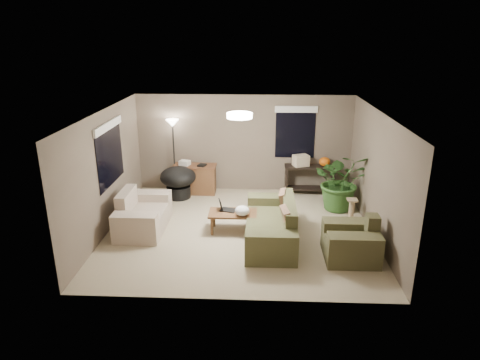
{
  "coord_description": "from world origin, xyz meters",
  "views": [
    {
      "loc": [
        0.38,
        -8.2,
        3.96
      ],
      "look_at": [
        0.0,
        0.2,
        1.05
      ],
      "focal_mm": 32.0,
      "sensor_mm": 36.0,
      "label": 1
    }
  ],
  "objects_px": {
    "armchair": "(351,243)",
    "houseplant": "(341,187)",
    "console_table": "(310,177)",
    "main_sofa": "(272,226)",
    "desk": "(195,179)",
    "papasan_chair": "(178,180)",
    "cat_scratching_post": "(351,211)",
    "floor_lamp": "(173,132)",
    "loveseat": "(142,216)",
    "coffee_table": "(233,215)"
  },
  "relations": [
    {
      "from": "floor_lamp",
      "to": "cat_scratching_post",
      "type": "relative_size",
      "value": 3.82
    },
    {
      "from": "main_sofa",
      "to": "papasan_chair",
      "type": "height_order",
      "value": "main_sofa"
    },
    {
      "from": "papasan_chair",
      "to": "houseplant",
      "type": "xyz_separation_m",
      "value": [
        3.93,
        -0.57,
        0.08
      ]
    },
    {
      "from": "main_sofa",
      "to": "console_table",
      "type": "height_order",
      "value": "main_sofa"
    },
    {
      "from": "floor_lamp",
      "to": "main_sofa",
      "type": "bearing_deg",
      "value": -47.26
    },
    {
      "from": "papasan_chair",
      "to": "houseplant",
      "type": "bearing_deg",
      "value": -8.24
    },
    {
      "from": "loveseat",
      "to": "coffee_table",
      "type": "relative_size",
      "value": 1.6
    },
    {
      "from": "loveseat",
      "to": "cat_scratching_post",
      "type": "height_order",
      "value": "loveseat"
    },
    {
      "from": "loveseat",
      "to": "coffee_table",
      "type": "distance_m",
      "value": 1.93
    },
    {
      "from": "armchair",
      "to": "houseplant",
      "type": "relative_size",
      "value": 0.71
    },
    {
      "from": "loveseat",
      "to": "papasan_chair",
      "type": "relative_size",
      "value": 1.34
    },
    {
      "from": "coffee_table",
      "to": "papasan_chair",
      "type": "xyz_separation_m",
      "value": [
        -1.49,
        1.87,
        0.11
      ]
    },
    {
      "from": "houseplant",
      "to": "cat_scratching_post",
      "type": "xyz_separation_m",
      "value": [
        0.14,
        -0.64,
        -0.33
      ]
    },
    {
      "from": "papasan_chair",
      "to": "floor_lamp",
      "type": "xyz_separation_m",
      "value": [
        -0.16,
        0.42,
        1.13
      ]
    },
    {
      "from": "armchair",
      "to": "floor_lamp",
      "type": "distance_m",
      "value": 5.27
    },
    {
      "from": "armchair",
      "to": "papasan_chair",
      "type": "relative_size",
      "value": 0.84
    },
    {
      "from": "console_table",
      "to": "houseplant",
      "type": "height_order",
      "value": "houseplant"
    },
    {
      "from": "desk",
      "to": "cat_scratching_post",
      "type": "relative_size",
      "value": 2.2
    },
    {
      "from": "papasan_chair",
      "to": "houseplant",
      "type": "relative_size",
      "value": 0.84
    },
    {
      "from": "desk",
      "to": "papasan_chair",
      "type": "bearing_deg",
      "value": -137.12
    },
    {
      "from": "floor_lamp",
      "to": "console_table",
      "type": "bearing_deg",
      "value": 0.06
    },
    {
      "from": "desk",
      "to": "papasan_chair",
      "type": "xyz_separation_m",
      "value": [
        -0.37,
        -0.35,
        0.09
      ]
    },
    {
      "from": "loveseat",
      "to": "cat_scratching_post",
      "type": "distance_m",
      "value": 4.56
    },
    {
      "from": "desk",
      "to": "console_table",
      "type": "relative_size",
      "value": 0.85
    },
    {
      "from": "loveseat",
      "to": "console_table",
      "type": "distance_m",
      "value": 4.4
    },
    {
      "from": "main_sofa",
      "to": "houseplant",
      "type": "height_order",
      "value": "houseplant"
    },
    {
      "from": "main_sofa",
      "to": "papasan_chair",
      "type": "xyz_separation_m",
      "value": [
        -2.3,
        2.24,
        0.17
      ]
    },
    {
      "from": "desk",
      "to": "console_table",
      "type": "distance_m",
      "value": 2.96
    },
    {
      "from": "coffee_table",
      "to": "floor_lamp",
      "type": "relative_size",
      "value": 0.52
    },
    {
      "from": "console_table",
      "to": "papasan_chair",
      "type": "distance_m",
      "value": 3.36
    },
    {
      "from": "loveseat",
      "to": "main_sofa",
      "type": "bearing_deg",
      "value": -8.31
    },
    {
      "from": "papasan_chair",
      "to": "cat_scratching_post",
      "type": "distance_m",
      "value": 4.26
    },
    {
      "from": "console_table",
      "to": "floor_lamp",
      "type": "xyz_separation_m",
      "value": [
        -3.49,
        -0.0,
        1.16
      ]
    },
    {
      "from": "papasan_chair",
      "to": "houseplant",
      "type": "distance_m",
      "value": 3.97
    },
    {
      "from": "houseplant",
      "to": "papasan_chair",
      "type": "bearing_deg",
      "value": 171.76
    },
    {
      "from": "houseplant",
      "to": "cat_scratching_post",
      "type": "distance_m",
      "value": 0.74
    },
    {
      "from": "desk",
      "to": "floor_lamp",
      "type": "bearing_deg",
      "value": 171.91
    },
    {
      "from": "loveseat",
      "to": "armchair",
      "type": "bearing_deg",
      "value": -13.99
    },
    {
      "from": "loveseat",
      "to": "floor_lamp",
      "type": "height_order",
      "value": "floor_lamp"
    },
    {
      "from": "coffee_table",
      "to": "console_table",
      "type": "distance_m",
      "value": 2.94
    },
    {
      "from": "main_sofa",
      "to": "cat_scratching_post",
      "type": "bearing_deg",
      "value": 30.22
    },
    {
      "from": "main_sofa",
      "to": "loveseat",
      "type": "relative_size",
      "value": 1.37
    },
    {
      "from": "desk",
      "to": "floor_lamp",
      "type": "distance_m",
      "value": 1.33
    },
    {
      "from": "loveseat",
      "to": "floor_lamp",
      "type": "relative_size",
      "value": 0.84
    },
    {
      "from": "floor_lamp",
      "to": "coffee_table",
      "type": "bearing_deg",
      "value": -54.23
    },
    {
      "from": "coffee_table",
      "to": "desk",
      "type": "distance_m",
      "value": 2.48
    },
    {
      "from": "console_table",
      "to": "papasan_chair",
      "type": "relative_size",
      "value": 1.09
    },
    {
      "from": "floor_lamp",
      "to": "houseplant",
      "type": "distance_m",
      "value": 4.34
    },
    {
      "from": "floor_lamp",
      "to": "desk",
      "type": "bearing_deg",
      "value": -8.09
    },
    {
      "from": "main_sofa",
      "to": "armchair",
      "type": "xyz_separation_m",
      "value": [
        1.44,
        -0.64,
        0.0
      ]
    }
  ]
}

